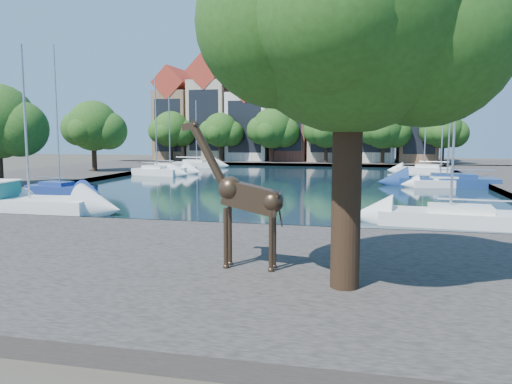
# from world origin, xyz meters

# --- Properties ---
(ground) EXTENTS (160.00, 160.00, 0.00)m
(ground) POSITION_xyz_m (0.00, 0.00, 0.00)
(ground) COLOR #38332B
(ground) RESTS_ON ground
(water_basin) EXTENTS (38.00, 50.00, 0.08)m
(water_basin) POSITION_xyz_m (0.00, 24.00, 0.04)
(water_basin) COLOR black
(water_basin) RESTS_ON ground
(near_quay) EXTENTS (50.00, 14.00, 0.50)m
(near_quay) POSITION_xyz_m (0.00, -7.00, 0.25)
(near_quay) COLOR #453E3B
(near_quay) RESTS_ON ground
(far_quay) EXTENTS (60.00, 16.00, 0.50)m
(far_quay) POSITION_xyz_m (0.00, 56.00, 0.25)
(far_quay) COLOR #453E3B
(far_quay) RESTS_ON ground
(left_quay) EXTENTS (14.00, 52.00, 0.50)m
(left_quay) POSITION_xyz_m (-25.00, 24.00, 0.25)
(left_quay) COLOR #453E3B
(left_quay) RESTS_ON ground
(plane_tree) EXTENTS (8.32, 6.40, 10.62)m
(plane_tree) POSITION_xyz_m (7.62, -9.01, 7.67)
(plane_tree) COLOR #332114
(plane_tree) RESTS_ON near_quay
(townhouse_west_end) EXTENTS (5.44, 9.18, 14.93)m
(townhouse_west_end) POSITION_xyz_m (-23.00, 55.99, 7.36)
(townhouse_west_end) COLOR #816346
(townhouse_west_end) RESTS_ON far_quay
(townhouse_west_mid) EXTENTS (5.94, 9.18, 16.79)m
(townhouse_west_mid) POSITION_xyz_m (-17.00, 55.99, 8.23)
(townhouse_west_mid) COLOR #BDAF91
(townhouse_west_mid) RESTS_ON far_quay
(townhouse_west_inner) EXTENTS (6.43, 9.18, 15.15)m
(townhouse_west_inner) POSITION_xyz_m (-10.50, 55.99, 7.35)
(townhouse_west_inner) COLOR silver
(townhouse_west_inner) RESTS_ON far_quay
(townhouse_center) EXTENTS (5.44, 9.18, 16.93)m
(townhouse_center) POSITION_xyz_m (-4.00, 55.99, 8.36)
(townhouse_center) COLOR brown
(townhouse_center) RESTS_ON far_quay
(townhouse_east_inner) EXTENTS (5.94, 9.18, 15.79)m
(townhouse_east_inner) POSITION_xyz_m (2.00, 55.99, 7.73)
(townhouse_east_inner) COLOR tan
(townhouse_east_inner) RESTS_ON far_quay
(townhouse_east_mid) EXTENTS (6.43, 9.18, 16.65)m
(townhouse_east_mid) POSITION_xyz_m (8.50, 55.99, 8.10)
(townhouse_east_mid) COLOR beige
(townhouse_east_mid) RESTS_ON far_quay
(townhouse_east_end) EXTENTS (5.44, 9.18, 14.43)m
(townhouse_east_end) POSITION_xyz_m (15.00, 55.99, 7.11)
(townhouse_east_end) COLOR #8A6042
(townhouse_east_end) RESTS_ON far_quay
(far_tree_far_west) EXTENTS (7.28, 5.60, 7.68)m
(far_tree_far_west) POSITION_xyz_m (-21.90, 50.49, 5.18)
(far_tree_far_west) COLOR #332114
(far_tree_far_west) RESTS_ON far_quay
(far_tree_west) EXTENTS (6.76, 5.20, 7.36)m
(far_tree_west) POSITION_xyz_m (-13.91, 50.49, 5.08)
(far_tree_west) COLOR #332114
(far_tree_west) RESTS_ON far_quay
(far_tree_mid_west) EXTENTS (7.80, 6.00, 8.00)m
(far_tree_mid_west) POSITION_xyz_m (-5.89, 50.49, 5.29)
(far_tree_mid_west) COLOR #332114
(far_tree_mid_west) RESTS_ON far_quay
(far_tree_mid_east) EXTENTS (7.02, 5.40, 7.52)m
(far_tree_mid_east) POSITION_xyz_m (2.10, 50.49, 5.13)
(far_tree_mid_east) COLOR #332114
(far_tree_mid_east) RESTS_ON far_quay
(far_tree_east) EXTENTS (7.54, 5.80, 7.84)m
(far_tree_east) POSITION_xyz_m (10.11, 50.49, 5.24)
(far_tree_east) COLOR #332114
(far_tree_east) RESTS_ON far_quay
(far_tree_far_east) EXTENTS (6.76, 5.20, 7.36)m
(far_tree_far_east) POSITION_xyz_m (18.09, 50.49, 5.08)
(far_tree_far_east) COLOR #332114
(far_tree_far_east) RESTS_ON far_quay
(side_tree_left_far) EXTENTS (7.28, 5.60, 7.88)m
(side_tree_left_far) POSITION_xyz_m (-21.90, 27.99, 5.38)
(side_tree_left_far) COLOR #332114
(side_tree_left_far) RESTS_ON left_quay
(giraffe_statue) EXTENTS (3.23, 0.61, 4.61)m
(giraffe_statue) POSITION_xyz_m (4.28, -7.67, 2.76)
(giraffe_statue) COLOR #37281B
(giraffe_statue) RESTS_ON near_quay
(motorsailer) EXTENTS (10.20, 3.80, 9.64)m
(motorsailer) POSITION_xyz_m (-12.61, 2.31, 0.81)
(motorsailer) COLOR white
(motorsailer) RESTS_ON water_basin
(sailboat_left_b) EXTENTS (5.91, 3.22, 11.24)m
(sailboat_left_b) POSITION_xyz_m (-15.00, 11.14, 0.63)
(sailboat_left_b) COLOR navy
(sailboat_left_b) RESTS_ON water_basin
(sailboat_left_c) EXTENTS (5.99, 3.25, 10.68)m
(sailboat_left_c) POSITION_xyz_m (-15.00, 29.15, 0.68)
(sailboat_left_c) COLOR white
(sailboat_left_c) RESTS_ON water_basin
(sailboat_left_d) EXTENTS (6.80, 4.37, 9.01)m
(sailboat_left_d) POSITION_xyz_m (-15.00, 32.99, 0.66)
(sailboat_left_d) COLOR white
(sailboat_left_d) RESTS_ON water_basin
(sailboat_left_e) EXTENTS (6.44, 2.55, 9.10)m
(sailboat_left_e) POSITION_xyz_m (-15.00, 42.41, 0.65)
(sailboat_left_e) COLOR silver
(sailboat_left_e) RESTS_ON water_basin
(sailboat_right_a) EXTENTS (7.19, 3.02, 9.55)m
(sailboat_right_a) POSITION_xyz_m (12.20, 4.00, 0.62)
(sailboat_right_a) COLOR white
(sailboat_right_a) RESTS_ON water_basin
(sailboat_right_b) EXTENTS (8.37, 3.08, 13.89)m
(sailboat_right_b) POSITION_xyz_m (14.88, 23.81, 0.69)
(sailboat_right_b) COLOR navy
(sailboat_right_b) RESTS_ON water_basin
(sailboat_right_c) EXTENTS (5.08, 2.62, 9.66)m
(sailboat_right_c) POSITION_xyz_m (14.20, 22.98, 0.61)
(sailboat_right_c) COLOR silver
(sailboat_right_c) RESTS_ON water_basin
(sailboat_right_d) EXTENTS (6.18, 3.28, 10.27)m
(sailboat_right_d) POSITION_xyz_m (14.37, 38.05, 0.68)
(sailboat_right_d) COLOR white
(sailboat_right_d) RESTS_ON water_basin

